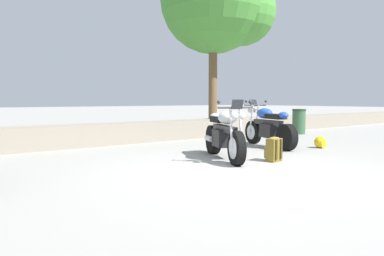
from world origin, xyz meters
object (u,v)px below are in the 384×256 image
rider_helmet (320,142)px  rider_backpack (274,149)px  motorcycle_blue_far_right (268,127)px  trash_bin (299,121)px  leafy_tree_mid_left (219,3)px  motorcycle_silver_centre (224,135)px

rider_helmet → rider_backpack: bearing=-167.0°
motorcycle_blue_far_right → trash_bin: 3.82m
leafy_tree_mid_left → trash_bin: size_ratio=6.47×
motorcycle_blue_far_right → leafy_tree_mid_left: bearing=71.7°
rider_backpack → rider_helmet: (2.41, 0.56, -0.11)m
rider_backpack → rider_helmet: 2.47m
rider_backpack → rider_helmet: bearing=13.0°
motorcycle_blue_far_right → rider_helmet: (0.83, -0.93, -0.35)m
motorcycle_silver_centre → rider_helmet: motorcycle_silver_centre is taller
motorcycle_silver_centre → rider_helmet: bearing=-4.0°
motorcycle_blue_far_right → rider_helmet: 1.29m
rider_helmet → trash_bin: trash_bin is taller
motorcycle_silver_centre → motorcycle_blue_far_right: same height
motorcycle_silver_centre → motorcycle_blue_far_right: 2.27m
rider_backpack → trash_bin: trash_bin is taller
motorcycle_silver_centre → rider_backpack: 0.99m
motorcycle_silver_centre → leafy_tree_mid_left: bearing=49.6°
motorcycle_silver_centre → trash_bin: bearing=22.5°
rider_backpack → leafy_tree_mid_left: size_ratio=0.08×
motorcycle_blue_far_right → trash_bin: bearing=24.8°
rider_helmet → trash_bin: (2.63, 2.53, 0.30)m
motorcycle_silver_centre → rider_helmet: (2.98, -0.21, -0.35)m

